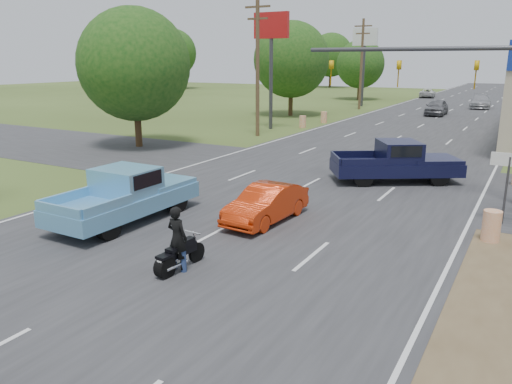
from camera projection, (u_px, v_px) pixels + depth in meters
The scene contains 24 objects.
main_road at pixel (421, 126), 43.20m from camera, with size 15.00×180.00×0.02m, color #2D2D30.
cross_road at pixel (325, 176), 24.70m from camera, with size 120.00×10.00×0.02m, color #2D2D30.
utility_pole_5 at pixel (258, 63), 36.28m from camera, with size 2.00×0.28×10.00m.
utility_pole_6 at pixel (361, 62), 56.45m from camera, with size 2.00×0.28×10.00m.
tree_0 at pixel (134, 65), 31.71m from camera, with size 7.14×7.14×8.84m.
tree_1 at pixel (291, 60), 49.88m from camera, with size 7.56×7.56×9.36m.
tree_2 at pixel (360, 64), 70.55m from camera, with size 6.72×6.72×8.32m.
tree_4 at pixel (173, 53), 97.10m from camera, with size 9.24×9.24×11.44m.
tree_6 at pixel (331, 55), 102.06m from camera, with size 8.82×8.82×10.92m.
barrel_0 at pixel (491, 226), 15.72m from camera, with size 0.56×0.56×1.00m, color orange.
barrel_2 at pixel (303, 122), 42.08m from camera, with size 0.56×0.56×1.00m, color orange.
barrel_3 at pixel (324, 117), 45.30m from camera, with size 0.56×0.56×1.00m, color orange.
pole_sign_left_near at pixel (271, 39), 39.64m from camera, with size 3.00×0.35×9.20m.
pole_sign_left_far at pixel (365, 46), 59.81m from camera, with size 3.00×0.35×9.20m.
lane_sign at pixel (509, 171), 16.94m from camera, with size 1.20×0.08×2.52m.
signal_mast at pixel (457, 80), 19.85m from camera, with size 9.12×0.40×7.00m.
red_convertible at pixel (266, 204), 17.58m from camera, with size 1.36×3.91×1.29m, color #BE2A08.
motorcycle at pixel (177, 257), 13.46m from camera, with size 0.57×1.87×0.95m.
rider at pixel (177, 241), 13.37m from camera, with size 0.63×0.41×1.73m, color black.
blue_pickup at pixel (128, 194), 17.71m from camera, with size 2.27×5.77×1.91m.
navy_pickup at pixel (399, 161), 23.31m from camera, with size 6.11×4.97×1.93m.
distant_car_grey at pixel (437, 107), 51.34m from camera, with size 1.93×4.79×1.63m, color slate.
distant_car_silver at pixel (481, 102), 58.79m from camera, with size 2.22×5.45×1.58m, color #A1A1A5.
distant_car_white at pixel (427, 93), 75.48m from camera, with size 2.16×4.67×1.30m, color #BEBEBE.
Camera 1 is at (8.90, -4.64, 5.58)m, focal length 35.00 mm.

